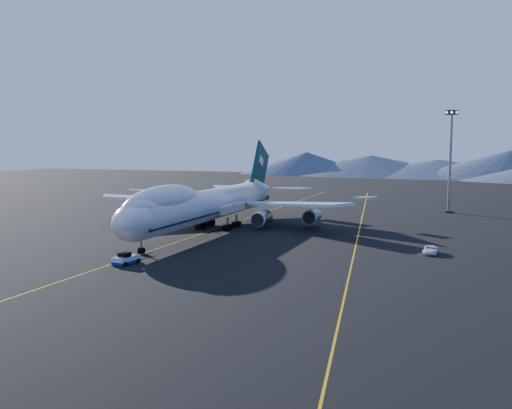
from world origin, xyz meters
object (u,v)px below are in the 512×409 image
(boeing_747, at_px, (208,204))
(pushback_tug, at_px, (126,260))
(service_van, at_px, (431,250))
(floodlight_mast, at_px, (450,161))

(boeing_747, height_order, pushback_tug, boeing_747)
(pushback_tug, xyz_separation_m, service_van, (43.38, 24.47, 0.08))
(service_van, bearing_deg, boeing_747, 169.65)
(boeing_747, relative_size, service_van, 14.90)
(pushback_tug, xyz_separation_m, floodlight_mast, (44.60, 87.40, 13.28))
(floodlight_mast, bearing_deg, pushback_tug, -117.03)
(service_van, bearing_deg, floodlight_mast, 90.71)
(pushback_tug, bearing_deg, boeing_747, 101.97)
(boeing_747, bearing_deg, pushback_tug, -86.57)
(boeing_747, xyz_separation_m, pushback_tug, (2.06, -34.27, -5.22))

